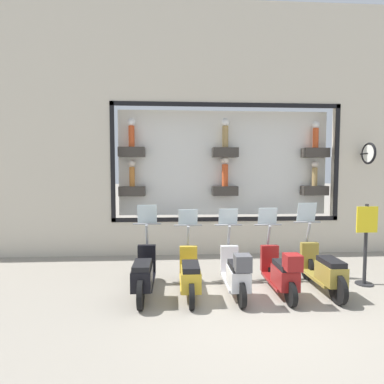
# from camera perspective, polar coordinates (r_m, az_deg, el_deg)

# --- Properties ---
(ground_plane) EXTENTS (120.00, 120.00, 0.00)m
(ground_plane) POSITION_cam_1_polar(r_m,az_deg,el_deg) (5.86, 12.65, -20.31)
(ground_plane) COLOR gray
(building_facade) EXTENTS (1.23, 36.00, 7.18)m
(building_facade) POSITION_cam_1_polar(r_m,az_deg,el_deg) (8.97, 6.51, 11.91)
(building_facade) COLOR beige
(building_facade) RESTS_ON ground_plane
(scooter_olive_0) EXTENTS (1.81, 0.60, 1.71)m
(scooter_olive_0) POSITION_cam_1_polar(r_m,az_deg,el_deg) (6.66, 23.74, -13.44)
(scooter_olive_0) COLOR black
(scooter_olive_0) RESTS_ON ground_plane
(scooter_red_1) EXTENTS (1.79, 0.60, 1.60)m
(scooter_red_1) POSITION_cam_1_polar(r_m,az_deg,el_deg) (6.25, 16.60, -14.35)
(scooter_red_1) COLOR black
(scooter_red_1) RESTS_ON ground_plane
(scooter_white_2) EXTENTS (1.79, 0.60, 1.59)m
(scooter_white_2) POSITION_cam_1_polar(r_m,az_deg,el_deg) (6.02, 8.37, -14.92)
(scooter_white_2) COLOR black
(scooter_white_2) RESTS_ON ground_plane
(scooter_yellow_3) EXTENTS (1.79, 0.60, 1.58)m
(scooter_yellow_3) POSITION_cam_1_polar(r_m,az_deg,el_deg) (5.98, -0.40, -15.42)
(scooter_yellow_3) COLOR black
(scooter_yellow_3) RESTS_ON ground_plane
(scooter_black_4) EXTENTS (1.81, 0.61, 1.69)m
(scooter_black_4) POSITION_cam_1_polar(r_m,az_deg,el_deg) (6.00, -9.17, -15.10)
(scooter_black_4) COLOR black
(scooter_black_4) RESTS_ON ground_plane
(shop_sign_post) EXTENTS (0.36, 0.45, 1.72)m
(shop_sign_post) POSITION_cam_1_polar(r_m,az_deg,el_deg) (7.37, 30.21, -8.11)
(shop_sign_post) COLOR #232326
(shop_sign_post) RESTS_ON ground_plane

